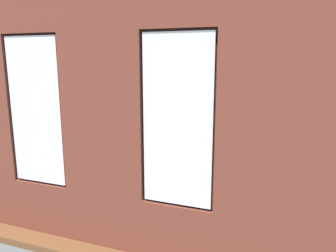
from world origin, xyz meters
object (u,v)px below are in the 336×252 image
Objects in this scene: remote_black at (152,151)px; media_console at (61,150)px; potted_plant_beside_window_right at (21,175)px; coffee_table at (171,155)px; potted_plant_corner_near_left at (316,131)px; table_plant_small at (173,148)px; potted_plant_mid_room_small at (220,155)px; potted_plant_near_tv at (52,149)px; tv_flatscreen at (59,126)px; couch_by_window at (137,203)px; papasan_chair at (207,137)px; couch_left at (314,185)px; potted_plant_foreground_right at (116,113)px; cup_ceramic at (171,150)px; potted_plant_by_left_couch at (291,159)px; remote_silver at (188,152)px.

remote_black is 2.44m from media_console.
coffee_table is at bearing -126.29° from potted_plant_beside_window_right.
table_plant_small is at bearing 37.49° from potted_plant_corner_near_left.
potted_plant_mid_room_small is 3.65m from potted_plant_near_tv.
table_plant_small is at bearing -179.12° from tv_flatscreen.
couch_by_window reaches higher than papasan_chair.
potted_plant_mid_room_small is at bearing -121.23° from couch_left.
potted_plant_near_tv is (2.27, 1.09, 0.19)m from coffee_table.
cup_ceramic is at bearing 140.55° from potted_plant_foreground_right.
potted_plant_foreground_right is (5.38, -2.67, 0.51)m from couch_left.
potted_plant_mid_room_small is at bearing -168.77° from media_console.
potted_plant_by_left_couch is (0.40, -1.31, 0.03)m from couch_left.
couch_left is at bearing -158.51° from potted_plant_beside_window_right.
remote_silver is (2.51, -0.73, 0.13)m from couch_left.
cup_ceramic is 1.15m from potted_plant_mid_room_small.
potted_plant_corner_near_left reaches higher than potted_plant_by_left_couch.
papasan_chair is (-0.05, -4.10, 0.10)m from couch_by_window.
remote_black is 0.14× the size of potted_plant_beside_window_right.
remote_black is at bearing 0.00° from table_plant_small.
remote_silver is (-0.35, -0.12, 0.07)m from coffee_table.
coffee_table is 7.58× the size of remote_silver.
table_plant_small is (2.76, -0.49, 0.25)m from couch_left.
potted_plant_near_tv is (2.64, 2.85, 0.16)m from papasan_chair.
potted_plant_beside_window_right is (-1.04, 2.28, -0.33)m from tv_flatscreen.
potted_plant_foreground_right is (2.13, -2.18, 0.37)m from remote_black.
couch_left is 3.29m from remote_black.
potted_plant_beside_window_right is 4.09m from potted_plant_mid_room_small.
tv_flatscreen reaches higher than potted_plant_by_left_couch.
remote_silver is at bearing 37.02° from potted_plant_corner_near_left.
coffee_table is at bearing 16.09° from potted_plant_by_left_couch.
potted_plant_near_tv reaches higher than potted_plant_mid_room_small.
couch_left is at bearing -7.29° from remote_black.
cup_ceramic is at bearing -176.86° from media_console.
tv_flatscreen reaches higher than media_console.
couch_left is 2.92m from coffee_table.
remote_silver is 0.35× the size of potted_plant_mid_room_small.
remote_black is at bearing 27.54° from potted_plant_mid_room_small.
couch_by_window reaches higher than cup_ceramic.
media_console is (2.82, 0.15, -0.13)m from coffee_table.
couch_left reaches higher than coffee_table.
potted_plant_foreground_right is at bearing -115.42° from couch_left.
couch_by_window is 3.72m from potted_plant_by_left_couch.
potted_plant_corner_near_left is 5.53m from potted_plant_foreground_right.
remote_silver is 3.19m from media_console.
remote_silver is at bearing -137.98° from table_plant_small.
tv_flatscreen is at bearing 82.26° from potted_plant_foreground_right.
table_plant_small is (0.22, -2.23, 0.25)m from couch_by_window.
potted_plant_near_tv is 3.18m from potted_plant_foreground_right.
couch_by_window is 3.86m from tv_flatscreen.
remote_black is at bearing 67.88° from papasan_chair.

